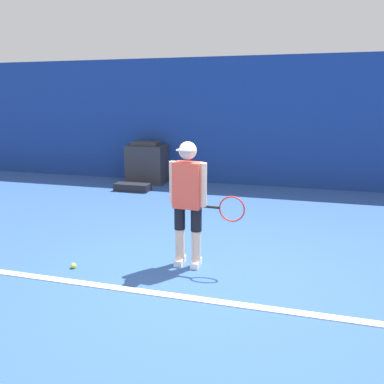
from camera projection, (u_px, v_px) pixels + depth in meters
name	position (u px, v px, depth m)	size (l,w,h in m)	color
ground_plane	(192.00, 279.00, 4.47)	(24.00, 24.00, 0.00)	#2D5193
back_wall	(248.00, 123.00, 9.08)	(24.00, 0.10, 3.08)	navy
court_baseline	(181.00, 297.00, 4.04)	(21.60, 0.10, 0.01)	white
tennis_player	(189.00, 199.00, 4.63)	(0.96, 0.29, 1.60)	beige
tennis_ball	(73.00, 266.00, 4.74)	(0.07, 0.07, 0.07)	#D1E533
covered_chair	(147.00, 163.00, 9.56)	(0.96, 0.64, 1.06)	#333338
equipment_bag	(133.00, 187.00, 8.78)	(0.83, 0.35, 0.17)	black
water_bottle	(173.00, 178.00, 9.66)	(0.09, 0.09, 0.23)	white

